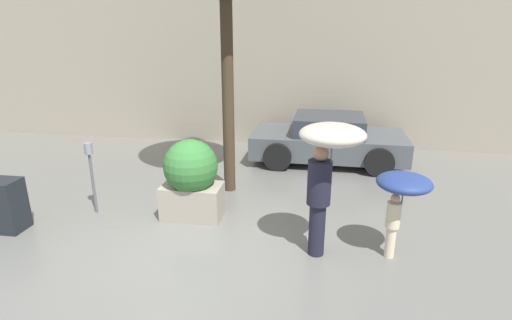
{
  "coord_description": "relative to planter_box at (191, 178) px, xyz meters",
  "views": [
    {
      "loc": [
        2.05,
        -5.03,
        3.26
      ],
      "look_at": [
        1.0,
        1.6,
        1.05
      ],
      "focal_mm": 28.0,
      "sensor_mm": 36.0,
      "label": 1
    }
  ],
  "objects": [
    {
      "name": "building_facade",
      "position": [
        0.11,
        5.19,
        2.24
      ],
      "size": [
        18.0,
        0.3,
        6.0
      ],
      "color": "#9E937F",
      "rests_on": "ground"
    },
    {
      "name": "parking_meter",
      "position": [
        -1.84,
        -0.1,
        0.2
      ],
      "size": [
        0.14,
        0.14,
        1.34
      ],
      "color": "#595B60",
      "rests_on": "ground"
    },
    {
      "name": "newspaper_box",
      "position": [
        -2.92,
        -0.95,
        -0.31
      ],
      "size": [
        0.5,
        0.44,
        0.9
      ],
      "color": "#1E2328",
      "rests_on": "ground"
    },
    {
      "name": "planter_box",
      "position": [
        0.0,
        0.0,
        0.0
      ],
      "size": [
        1.07,
        0.96,
        1.45
      ],
      "color": "#9E9384",
      "rests_on": "ground"
    },
    {
      "name": "parked_car_near",
      "position": [
        2.45,
        3.65,
        -0.19
      ],
      "size": [
        3.84,
        2.11,
        1.2
      ],
      "rotation": [
        0.0,
        0.0,
        1.55
      ],
      "color": "#4C5156",
      "rests_on": "ground"
    },
    {
      "name": "person_child",
      "position": [
        3.39,
        -0.84,
        0.33
      ],
      "size": [
        0.77,
        0.77,
        1.32
      ],
      "rotation": [
        0.0,
        0.0,
        -0.08
      ],
      "color": "beige",
      "rests_on": "ground"
    },
    {
      "name": "ground_plane",
      "position": [
        0.11,
        -1.31,
        -0.76
      ],
      "size": [
        40.0,
        40.0,
        0.0
      ],
      "primitive_type": "plane",
      "color": "slate"
    },
    {
      "name": "person_adult",
      "position": [
        2.32,
        -0.96,
        0.78
      ],
      "size": [
        0.92,
        0.92,
        2.04
      ],
      "rotation": [
        0.0,
        0.0,
        -0.41
      ],
      "color": "#1E1E2D",
      "rests_on": "ground"
    }
  ]
}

